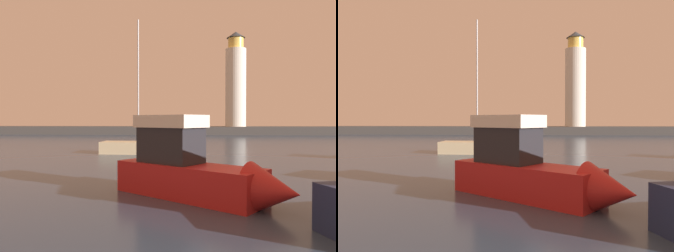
# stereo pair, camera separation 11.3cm
# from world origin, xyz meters

# --- Properties ---
(ground_plane) EXTENTS (220.00, 220.00, 0.00)m
(ground_plane) POSITION_xyz_m (0.00, 30.54, 0.00)
(ground_plane) COLOR #2D3D51
(breakwater) EXTENTS (94.20, 6.56, 1.48)m
(breakwater) POSITION_xyz_m (0.00, 61.08, 0.74)
(breakwater) COLOR #423F3D
(breakwater) RESTS_ON ground_plane
(lighthouse) EXTENTS (3.77, 3.77, 17.54)m
(lighthouse) POSITION_xyz_m (8.01, 61.08, 9.79)
(lighthouse) COLOR silver
(lighthouse) RESTS_ON breakwater
(motorboat_2) EXTENTS (6.44, 5.46, 3.14)m
(motorboat_2) POSITION_xyz_m (-0.57, 9.80, 1.01)
(motorboat_2) COLOR #B21E1E
(motorboat_2) RESTS_ON ground_plane
(sailboat_moored) EXTENTS (7.60, 2.63, 10.88)m
(sailboat_moored) POSITION_xyz_m (-4.18, 25.18, 0.54)
(sailboat_moored) COLOR beige
(sailboat_moored) RESTS_ON ground_plane
(mooring_buoy) EXTENTS (1.10, 1.10, 1.10)m
(mooring_buoy) POSITION_xyz_m (-1.03, 19.24, 0.55)
(mooring_buoy) COLOR red
(mooring_buoy) RESTS_ON ground_plane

